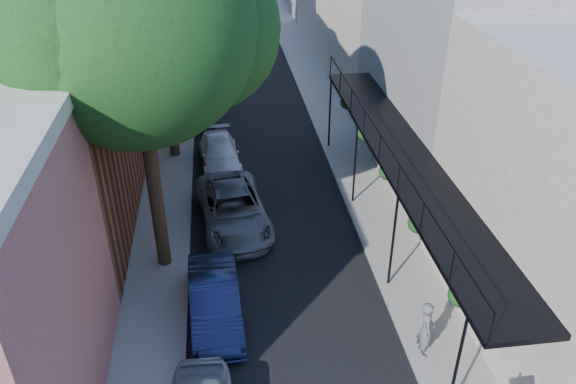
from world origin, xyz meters
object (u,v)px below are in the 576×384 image
object	(u,v)px
oak_near	(150,25)
pedestrian	(426,329)
parked_car_d	(220,154)
parked_car_b	(215,301)
parked_car_c	(233,209)
parked_car_e	(201,110)

from	to	relation	value
oak_near	pedestrian	world-z (taller)	oak_near
parked_car_d	pedestrian	distance (m)	12.95
oak_near	parked_car_d	world-z (taller)	oak_near
parked_car_b	parked_car_c	xyz separation A→B (m)	(0.76, 4.85, 0.03)
oak_near	pedestrian	distance (m)	10.98
parked_car_c	parked_car_e	xyz separation A→B (m)	(-1.20, 9.82, -0.09)
parked_car_e	parked_car_b	bearing A→B (deg)	-83.30
oak_near	pedestrian	xyz separation A→B (m)	(6.77, -5.23, -6.89)
parked_car_e	pedestrian	world-z (taller)	pedestrian
oak_near	parked_car_c	size ratio (longest dim) A/B	2.26
parked_car_d	parked_car_e	distance (m)	5.07
parked_car_b	parked_car_e	bearing A→B (deg)	88.76
parked_car_b	parked_car_d	world-z (taller)	parked_car_b
parked_car_b	parked_car_e	xyz separation A→B (m)	(-0.44, 14.67, -0.06)
oak_near	parked_car_e	xyz separation A→B (m)	(0.77, 11.63, -7.27)
pedestrian	parked_car_d	bearing A→B (deg)	36.30
oak_near	parked_car_b	xyz separation A→B (m)	(1.21, -3.04, -7.21)
pedestrian	parked_car_e	bearing A→B (deg)	32.28
oak_near	parked_car_d	bearing A→B (deg)	76.56
parked_car_c	pedestrian	size ratio (longest dim) A/B	2.89
parked_car_c	parked_car_d	distance (m)	4.83
oak_near	parked_car_b	bearing A→B (deg)	-68.29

